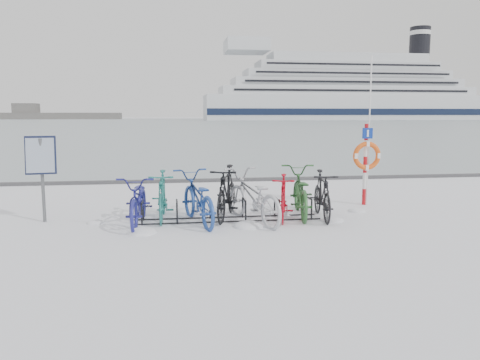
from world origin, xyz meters
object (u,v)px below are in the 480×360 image
at_px(bike_rack, 228,212).
at_px(lifebuoy_station, 367,156).
at_px(cruise_ferry, 344,95).
at_px(info_board, 41,160).

xyz_separation_m(bike_rack, lifebuoy_station, (3.62, 1.20, 1.06)).
xyz_separation_m(lifebuoy_station, cruise_ferry, (70.98, 192.28, 10.02)).
distance_m(bike_rack, lifebuoy_station, 3.96).
bearing_deg(lifebuoy_station, cruise_ferry, 69.74).
bearing_deg(bike_rack, info_board, 174.64).
xyz_separation_m(info_board, lifebuoy_station, (7.48, 0.84, -0.07)).
xyz_separation_m(bike_rack, info_board, (-3.86, 0.36, 1.13)).
bearing_deg(bike_rack, lifebuoy_station, 18.40).
relative_size(bike_rack, lifebuoy_station, 1.08).
relative_size(lifebuoy_station, cruise_ferry, 0.03).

